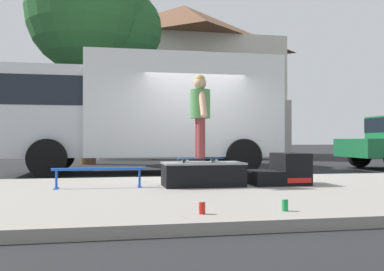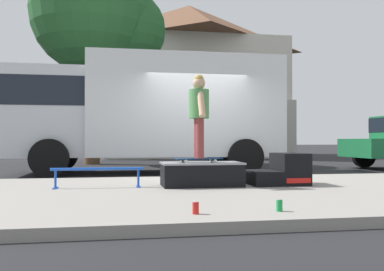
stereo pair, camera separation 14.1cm
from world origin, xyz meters
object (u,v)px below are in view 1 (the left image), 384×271
(skater_kid, at_px, (200,109))
(street_tree_main, at_px, (96,17))
(skateboard, at_px, (200,159))
(soda_can_b, at_px, (202,208))
(grind_rail, at_px, (99,173))
(box_truck, at_px, (144,109))
(skate_box, at_px, (203,173))
(soda_can, at_px, (285,205))
(kicker_ramp, at_px, (282,171))

(skater_kid, distance_m, street_tree_main, 10.08)
(street_tree_main, bearing_deg, skateboard, -78.13)
(soda_can_b, bearing_deg, skateboard, 78.32)
(grind_rail, distance_m, skateboard, 1.62)
(box_truck, bearing_deg, skater_kid, -83.70)
(skateboard, bearing_deg, soda_can_b, -101.68)
(skateboard, xyz_separation_m, soda_can_b, (-0.53, -2.58, -0.38))
(soda_can_b, xyz_separation_m, street_tree_main, (-1.37, 11.66, 5.13))
(skate_box, xyz_separation_m, street_tree_main, (-1.96, 9.05, 4.99))
(soda_can, bearing_deg, kicker_ramp, 67.71)
(skate_box, height_order, grind_rail, skate_box)
(kicker_ramp, relative_size, box_truck, 0.14)
(skater_kid, distance_m, soda_can_b, 2.89)
(skate_box, relative_size, kicker_ramp, 1.38)
(kicker_ramp, xyz_separation_m, skater_kid, (-1.42, -0.02, 1.03))
(skate_box, height_order, soda_can_b, skate_box)
(soda_can, bearing_deg, street_tree_main, 101.02)
(kicker_ramp, bearing_deg, box_truck, 112.70)
(skate_box, distance_m, skater_kid, 1.05)
(grind_rail, height_order, street_tree_main, street_tree_main)
(skateboard, xyz_separation_m, street_tree_main, (-1.91, 9.08, 4.75))
(skateboard, xyz_separation_m, soda_can, (0.36, -2.57, -0.38))
(skate_box, xyz_separation_m, soda_can_b, (-0.58, -2.61, -0.14))
(soda_can, relative_size, street_tree_main, 0.02)
(grind_rail, bearing_deg, street_tree_main, 91.90)
(skateboard, height_order, skater_kid, skater_kid)
(skater_kid, relative_size, soda_can, 10.77)
(box_truck, bearing_deg, skateboard, -83.70)
(box_truck, bearing_deg, kicker_ramp, -67.30)
(grind_rail, distance_m, street_tree_main, 10.28)
(box_truck, bearing_deg, soda_can_b, -90.15)
(skateboard, relative_size, skater_kid, 0.59)
(grind_rail, distance_m, soda_can, 3.30)
(grind_rail, relative_size, skateboard, 1.79)
(kicker_ramp, xyz_separation_m, grind_rail, (-3.03, 0.05, 0.02))
(soda_can_b, bearing_deg, skater_kid, 78.32)
(soda_can_b, bearing_deg, box_truck, 89.85)
(grind_rail, height_order, soda_can_b, grind_rail)
(skate_box, height_order, box_truck, box_truck)
(skate_box, height_order, street_tree_main, street_tree_main)
(skateboard, distance_m, street_tree_main, 10.42)
(kicker_ramp, distance_m, street_tree_main, 10.86)
(skater_kid, relative_size, soda_can_b, 10.77)
(skate_box, xyz_separation_m, box_truck, (-0.56, 4.64, 1.37))
(skater_kid, distance_m, box_truck, 4.70)
(skate_box, relative_size, skater_kid, 0.96)
(soda_can, distance_m, street_tree_main, 12.93)
(kicker_ramp, bearing_deg, street_tree_main, 110.21)
(kicker_ramp, xyz_separation_m, box_truck, (-1.94, 4.64, 1.36))
(skateboard, distance_m, soda_can_b, 2.66)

